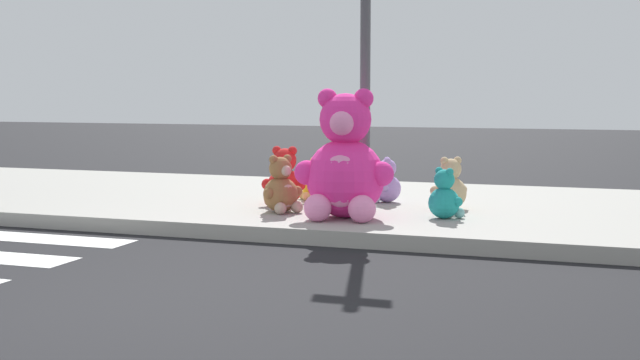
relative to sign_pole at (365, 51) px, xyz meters
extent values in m
plane|color=black|center=(-1.00, -4.40, -1.85)|extent=(60.00, 60.00, 0.00)
cube|color=#9E9B93|center=(-1.00, 0.80, -1.77)|extent=(28.00, 4.40, 0.15)
cylinder|color=#4C4C51|center=(0.00, 0.00, -0.10)|extent=(0.11, 0.11, 3.20)
sphere|color=#F22D93|center=(-0.05, -0.55, -1.30)|extent=(0.80, 0.80, 0.80)
ellipsoid|color=pink|center=(-0.01, -0.83, -1.30)|extent=(0.46, 0.24, 0.52)
sphere|color=#F22D93|center=(-0.05, -0.55, -0.70)|extent=(0.52, 0.52, 0.52)
sphere|color=pink|center=(-0.02, -0.77, -0.73)|extent=(0.24, 0.24, 0.24)
sphere|color=#F22D93|center=(0.13, -0.52, -0.49)|extent=(0.20, 0.20, 0.20)
sphere|color=#F22D93|center=(0.34, -0.59, -1.24)|extent=(0.25, 0.25, 0.25)
sphere|color=pink|center=(0.22, -0.85, -1.56)|extent=(0.27, 0.27, 0.27)
sphere|color=#F22D93|center=(-0.23, -0.57, -0.49)|extent=(0.20, 0.20, 0.20)
sphere|color=#F22D93|center=(-0.41, -0.70, -1.24)|extent=(0.25, 0.25, 0.25)
sphere|color=pink|center=(-0.22, -0.92, -1.56)|extent=(0.27, 0.27, 0.27)
sphere|color=red|center=(-0.97, 0.13, -1.49)|extent=(0.41, 0.41, 0.41)
ellipsoid|color=#DB7B7B|center=(-0.97, -0.02, -1.49)|extent=(0.23, 0.10, 0.26)
sphere|color=red|center=(-0.97, 0.13, -1.19)|extent=(0.27, 0.27, 0.27)
sphere|color=#DB7B7B|center=(-0.97, 0.02, -1.21)|extent=(0.12, 0.12, 0.12)
sphere|color=red|center=(-0.88, 0.14, -1.08)|extent=(0.10, 0.10, 0.10)
sphere|color=red|center=(-0.78, 0.09, -1.46)|extent=(0.13, 0.13, 0.13)
sphere|color=#DB7B7B|center=(-0.85, -0.04, -1.63)|extent=(0.14, 0.14, 0.14)
sphere|color=red|center=(-1.07, 0.13, -1.08)|extent=(0.10, 0.10, 0.10)
sphere|color=red|center=(-1.16, 0.07, -1.46)|extent=(0.13, 0.13, 0.13)
sphere|color=#DB7B7B|center=(-1.08, -0.05, -1.63)|extent=(0.14, 0.14, 0.14)
sphere|color=#B28CD8|center=(0.06, 0.73, -1.54)|extent=(0.32, 0.32, 0.32)
ellipsoid|color=silver|center=(-0.05, 0.70, -1.54)|extent=(0.12, 0.19, 0.21)
sphere|color=#B28CD8|center=(0.06, 0.73, -1.30)|extent=(0.21, 0.21, 0.21)
sphere|color=silver|center=(-0.02, 0.71, -1.31)|extent=(0.10, 0.10, 0.10)
sphere|color=#B28CD8|center=(0.08, 0.66, -1.22)|extent=(0.08, 0.08, 0.08)
sphere|color=#B28CD8|center=(0.07, 0.58, -1.51)|extent=(0.10, 0.10, 0.10)
sphere|color=silver|center=(-0.04, 0.61, -1.64)|extent=(0.11, 0.11, 0.11)
sphere|color=#B28CD8|center=(0.04, 0.80, -1.22)|extent=(0.08, 0.08, 0.08)
sphere|color=#B28CD8|center=(-0.02, 0.87, -1.51)|extent=(0.10, 0.10, 0.10)
sphere|color=silver|center=(-0.09, 0.78, -1.64)|extent=(0.11, 0.11, 0.11)
sphere|color=yellow|center=(-0.81, 0.69, -1.54)|extent=(0.31, 0.31, 0.31)
ellipsoid|color=#F0DB80|center=(-0.89, 0.62, -1.54)|extent=(0.15, 0.18, 0.20)
sphere|color=yellow|center=(-0.81, 0.69, -1.31)|extent=(0.20, 0.20, 0.20)
sphere|color=#F0DB80|center=(-0.87, 0.64, -1.33)|extent=(0.09, 0.09, 0.09)
sphere|color=yellow|center=(-0.76, 0.63, -1.23)|extent=(0.08, 0.08, 0.08)
sphere|color=yellow|center=(-0.75, 0.55, -1.52)|extent=(0.10, 0.10, 0.10)
sphere|color=#F0DB80|center=(-0.86, 0.54, -1.64)|extent=(0.11, 0.11, 0.11)
sphere|color=yellow|center=(-0.85, 0.74, -1.23)|extent=(0.08, 0.08, 0.08)
sphere|color=yellow|center=(-0.92, 0.78, -1.52)|extent=(0.10, 0.10, 0.10)
sphere|color=#F0DB80|center=(-0.96, 0.68, -1.64)|extent=(0.11, 0.11, 0.11)
sphere|color=tan|center=(0.86, 0.41, -1.52)|extent=(0.35, 0.35, 0.35)
ellipsoid|color=beige|center=(0.78, 0.51, -1.52)|extent=(0.20, 0.18, 0.23)
sphere|color=tan|center=(0.86, 0.41, -1.26)|extent=(0.23, 0.23, 0.23)
sphere|color=beige|center=(0.80, 0.49, -1.27)|extent=(0.11, 0.11, 0.11)
sphere|color=tan|center=(0.79, 0.36, -1.17)|extent=(0.09, 0.09, 0.09)
sphere|color=tan|center=(0.70, 0.34, -1.50)|extent=(0.11, 0.11, 0.11)
sphere|color=beige|center=(0.69, 0.47, -1.64)|extent=(0.12, 0.12, 0.12)
sphere|color=tan|center=(0.92, 0.46, -1.17)|extent=(0.09, 0.09, 0.09)
sphere|color=tan|center=(0.96, 0.55, -1.50)|extent=(0.11, 0.11, 0.11)
sphere|color=beige|center=(0.84, 0.59, -1.64)|extent=(0.12, 0.12, 0.12)
sphere|color=teal|center=(0.92, -0.30, -1.54)|extent=(0.32, 0.32, 0.32)
ellipsoid|color=#7BBFBC|center=(0.98, -0.21, -1.54)|extent=(0.18, 0.15, 0.21)
sphere|color=teal|center=(0.92, -0.30, -1.30)|extent=(0.21, 0.21, 0.21)
sphere|color=#7BBFBC|center=(0.97, -0.23, -1.32)|extent=(0.09, 0.09, 0.09)
sphere|color=teal|center=(0.86, -0.26, -1.22)|extent=(0.08, 0.08, 0.08)
sphere|color=teal|center=(0.81, -0.19, -1.52)|extent=(0.10, 0.10, 0.10)
sphere|color=#7BBFBC|center=(0.92, -0.14, -1.64)|extent=(0.11, 0.11, 0.11)
sphere|color=teal|center=(0.98, -0.34, -1.22)|extent=(0.08, 0.08, 0.08)
sphere|color=teal|center=(1.07, -0.35, -1.52)|extent=(0.10, 0.10, 0.10)
sphere|color=#7BBFBC|center=(1.06, -0.24, -1.64)|extent=(0.11, 0.11, 0.11)
sphere|color=olive|center=(-0.81, -0.42, -1.51)|extent=(0.37, 0.37, 0.37)
ellipsoid|color=tan|center=(-0.70, -0.50, -1.51)|extent=(0.19, 0.21, 0.24)
sphere|color=olive|center=(-0.81, -0.42, -1.23)|extent=(0.25, 0.25, 0.25)
sphere|color=tan|center=(-0.72, -0.48, -1.25)|extent=(0.11, 0.11, 0.11)
sphere|color=olive|center=(-0.76, -0.35, -1.13)|extent=(0.09, 0.09, 0.09)
sphere|color=olive|center=(-0.66, -0.30, -1.48)|extent=(0.12, 0.12, 0.12)
sphere|color=tan|center=(-0.62, -0.43, -1.63)|extent=(0.13, 0.13, 0.13)
sphere|color=olive|center=(-0.86, -0.49, -1.13)|extent=(0.09, 0.09, 0.09)
sphere|color=olive|center=(-0.87, -0.59, -1.48)|extent=(0.12, 0.12, 0.12)
sphere|color=tan|center=(-0.74, -0.59, -1.63)|extent=(0.13, 0.13, 0.13)
camera|label=1|loc=(2.43, -8.52, -0.44)|focal=46.53mm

